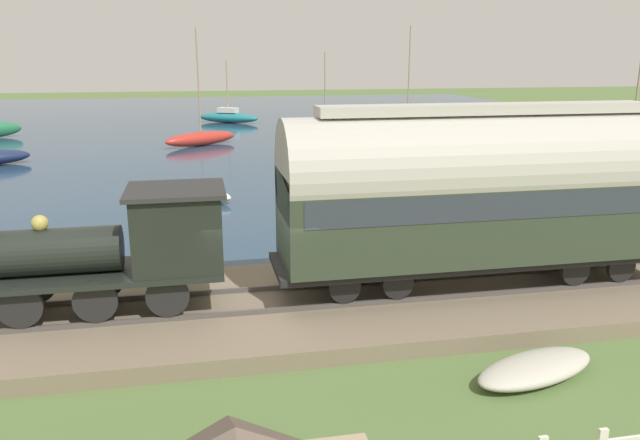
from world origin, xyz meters
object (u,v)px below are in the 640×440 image
sailboat_teal (228,117)px  sailboat_red (201,138)px  sailboat_blue (325,127)px  sailboat_yellow (407,129)px  sailboat_white (628,166)px  steam_locomotive (121,244)px  rowboat_near_shore (207,194)px  passenger_coach (482,189)px  beached_dinghy (536,368)px  rowboat_off_pier (316,196)px

sailboat_teal → sailboat_red: sailboat_red is taller
sailboat_blue → sailboat_yellow: size_ratio=0.77×
sailboat_blue → sailboat_white: bearing=-134.3°
steam_locomotive → sailboat_red: sailboat_red is taller
sailboat_teal → rowboat_near_shore: bearing=-153.5°
passenger_coach → sailboat_blue: 36.12m
rowboat_near_shore → beached_dinghy: rowboat_near_shore is taller
steam_locomotive → sailboat_red: 30.35m
passenger_coach → sailboat_red: size_ratio=1.31×
sailboat_red → sailboat_yellow: bearing=-119.1°
steam_locomotive → passenger_coach: (-0.00, -8.63, 0.90)m
sailboat_teal → rowboat_off_pier: (-33.33, -1.93, -0.32)m
sailboat_blue → sailboat_yellow: bearing=-106.5°
sailboat_teal → rowboat_off_pier: size_ratio=2.03×
passenger_coach → sailboat_red: sailboat_red is taller
rowboat_near_shore → beached_dinghy: bearing=-111.1°
rowboat_off_pier → passenger_coach: bearing=169.7°
passenger_coach → sailboat_yellow: (31.72, -9.07, -2.26)m
rowboat_near_shore → sailboat_teal: bearing=44.9°
rowboat_off_pier → rowboat_near_shore: (1.07, 4.62, 0.05)m
passenger_coach → sailboat_white: 19.63m
sailboat_blue → rowboat_near_shore: 25.07m
rowboat_off_pier → sailboat_red: bearing=-5.3°
sailboat_yellow → rowboat_off_pier: sailboat_yellow is taller
sailboat_red → rowboat_off_pier: size_ratio=2.66×
sailboat_yellow → sailboat_teal: bearing=63.8°
sailboat_red → beached_dinghy: 34.79m
sailboat_blue → sailboat_yellow: (-4.15, -5.59, 0.17)m
sailboat_white → sailboat_blue: bearing=-4.0°
rowboat_near_shore → beached_dinghy: size_ratio=0.91×
sailboat_yellow → rowboat_off_pier: bearing=171.2°
steam_locomotive → beached_dinghy: (-4.04, -8.03, -1.81)m
sailboat_red → rowboat_near_shore: sailboat_red is taller
beached_dinghy → sailboat_teal: bearing=3.7°
sailboat_teal → sailboat_blue: (-9.26, -7.29, -0.05)m
sailboat_yellow → beached_dinghy: sailboat_yellow is taller
sailboat_yellow → beached_dinghy: size_ratio=2.73×
passenger_coach → rowboat_near_shore: size_ratio=3.79×
sailboat_red → sailboat_white: bearing=-163.8°
rowboat_off_pier → rowboat_near_shore: 4.75m
sailboat_red → passenger_coach: bearing=157.6°
passenger_coach → sailboat_red: 31.02m
beached_dinghy → sailboat_white: bearing=-40.8°
sailboat_teal → sailboat_blue: bearing=-110.6°
sailboat_blue → rowboat_near_shore: size_ratio=2.32×
passenger_coach → sailboat_teal: size_ratio=1.72×
sailboat_red → sailboat_teal: bearing=-44.8°
passenger_coach → sailboat_teal: bearing=4.8°
passenger_coach → sailboat_yellow: 33.07m
sailboat_teal → rowboat_near_shore: size_ratio=2.20×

